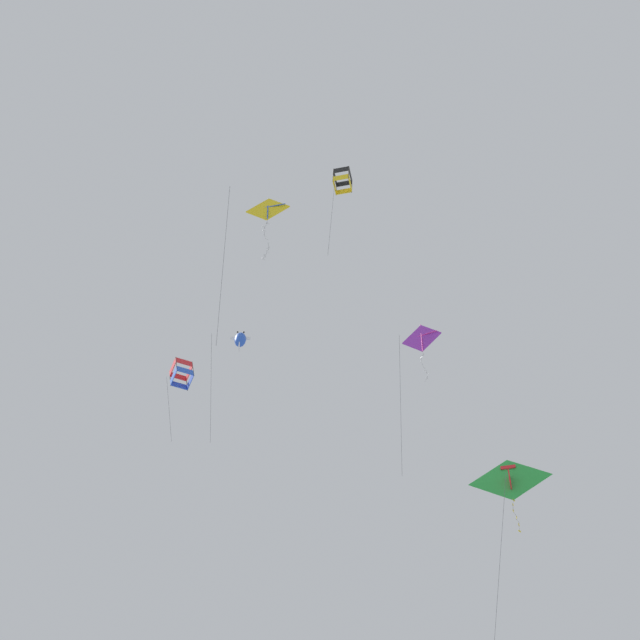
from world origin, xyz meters
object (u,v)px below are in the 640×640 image
(kite_box_low_drifter, at_px, (342,181))
(kite_diamond_near_right, at_px, (421,339))
(kite_diamond_mid_left, at_px, (267,210))
(kite_delta_highest, at_px, (510,480))
(kite_box_far_centre, at_px, (181,374))
(kite_fish_upper_right, at_px, (240,340))

(kite_box_low_drifter, distance_m, kite_diamond_near_right, 9.71)
(kite_diamond_mid_left, bearing_deg, kite_delta_highest, -149.57)
(kite_box_far_centre, xyz_separation_m, kite_fish_upper_right, (-1.66, 3.17, 1.83))
(kite_fish_upper_right, bearing_deg, kite_box_far_centre, -16.37)
(kite_delta_highest, xyz_separation_m, kite_fish_upper_right, (5.12, -13.56, 12.41))
(kite_box_low_drifter, bearing_deg, kite_diamond_near_right, -117.71)
(kite_box_low_drifter, height_order, kite_diamond_near_right, kite_box_low_drifter)
(kite_delta_highest, distance_m, kite_fish_upper_right, 19.08)
(kite_delta_highest, relative_size, kite_fish_upper_right, 1.38)
(kite_box_far_centre, bearing_deg, kite_fish_upper_right, 137.42)
(kite_diamond_mid_left, height_order, kite_fish_upper_right, kite_fish_upper_right)
(kite_box_far_centre, bearing_deg, kite_diamond_mid_left, 84.50)
(kite_delta_highest, bearing_deg, kite_box_far_centre, -5.42)
(kite_box_far_centre, relative_size, kite_diamond_mid_left, 0.67)
(kite_box_low_drifter, height_order, kite_box_far_centre, kite_box_low_drifter)
(kite_delta_highest, xyz_separation_m, kite_diamond_mid_left, (13.56, -2.35, 8.85))
(kite_diamond_near_right, bearing_deg, kite_delta_highest, 164.09)
(kite_box_low_drifter, height_order, kite_delta_highest, kite_box_low_drifter)
(kite_box_far_centre, height_order, kite_diamond_near_right, kite_box_far_centre)
(kite_box_low_drifter, height_order, kite_fish_upper_right, kite_box_low_drifter)
(kite_delta_highest, bearing_deg, kite_diamond_mid_left, 52.66)
(kite_diamond_near_right, bearing_deg, kite_diamond_mid_left, 62.02)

